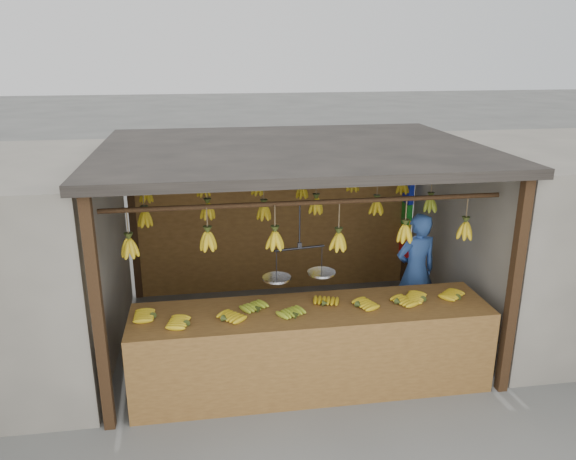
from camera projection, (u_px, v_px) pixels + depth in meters
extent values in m
plane|color=#5B5B57|center=(292.00, 335.00, 7.06)|extent=(80.00, 80.00, 0.00)
cube|color=black|center=(98.00, 318.00, 5.00)|extent=(0.10, 0.10, 2.30)
cube|color=black|center=(514.00, 290.00, 5.59)|extent=(0.10, 0.10, 2.30)
cube|color=black|center=(133.00, 221.00, 7.82)|extent=(0.10, 0.10, 2.30)
cube|color=black|center=(407.00, 209.00, 8.41)|extent=(0.10, 0.10, 2.30)
cube|color=black|center=(292.00, 150.00, 6.34)|extent=(4.30, 3.30, 0.10)
cylinder|color=black|center=(309.00, 203.00, 5.51)|extent=(4.00, 0.05, 0.05)
cylinder|color=black|center=(292.00, 180.00, 6.45)|extent=(4.00, 0.05, 0.05)
cylinder|color=black|center=(280.00, 163.00, 7.39)|extent=(4.00, 0.05, 0.05)
cube|color=brown|center=(275.00, 231.00, 8.19)|extent=(4.00, 0.06, 1.80)
cube|color=slate|center=(567.00, 235.00, 7.24)|extent=(3.00, 3.00, 2.30)
cube|color=brown|center=(312.00, 312.00, 5.77)|extent=(3.70, 0.82, 0.08)
cube|color=brown|center=(320.00, 368.00, 5.51)|extent=(3.70, 0.04, 0.90)
cube|color=black|center=(138.00, 385.00, 5.31)|extent=(0.07, 0.07, 0.82)
cube|color=black|center=(483.00, 355.00, 5.83)|extent=(0.07, 0.07, 0.82)
cube|color=black|center=(144.00, 347.00, 5.99)|extent=(0.07, 0.07, 0.82)
cube|color=black|center=(453.00, 323.00, 6.50)|extent=(0.07, 0.07, 0.82)
ellipsoid|color=gold|center=(153.00, 315.00, 5.55)|extent=(0.24, 0.18, 0.06)
ellipsoid|color=gold|center=(187.00, 323.00, 5.40)|extent=(0.27, 0.23, 0.06)
ellipsoid|color=gold|center=(225.00, 320.00, 5.45)|extent=(0.30, 0.30, 0.06)
ellipsoid|color=#92A523|center=(259.00, 309.00, 5.67)|extent=(0.28, 0.30, 0.06)
ellipsoid|color=#92A523|center=(297.00, 315.00, 5.54)|extent=(0.27, 0.30, 0.06)
ellipsoid|color=gold|center=(325.00, 304.00, 5.78)|extent=(0.25, 0.28, 0.06)
ellipsoid|color=gold|center=(359.00, 306.00, 5.74)|extent=(0.29, 0.26, 0.06)
ellipsoid|color=gold|center=(398.00, 303.00, 5.81)|extent=(0.30, 0.27, 0.06)
ellipsoid|color=gold|center=(424.00, 299.00, 5.91)|extent=(0.30, 0.28, 0.06)
ellipsoid|color=gold|center=(459.00, 297.00, 5.95)|extent=(0.29, 0.30, 0.06)
ellipsoid|color=gold|center=(130.00, 248.00, 5.35)|extent=(0.16, 0.16, 0.28)
ellipsoid|color=gold|center=(208.00, 241.00, 5.44)|extent=(0.16, 0.16, 0.28)
ellipsoid|color=gold|center=(275.00, 240.00, 5.53)|extent=(0.16, 0.16, 0.28)
ellipsoid|color=gold|center=(338.00, 242.00, 5.70)|extent=(0.16, 0.16, 0.28)
ellipsoid|color=gold|center=(405.00, 233.00, 5.76)|extent=(0.16, 0.16, 0.28)
ellipsoid|color=gold|center=(465.00, 230.00, 5.88)|extent=(0.16, 0.16, 0.28)
ellipsoid|color=gold|center=(145.00, 219.00, 6.34)|extent=(0.16, 0.16, 0.28)
ellipsoid|color=gold|center=(208.00, 211.00, 6.44)|extent=(0.16, 0.16, 0.28)
ellipsoid|color=gold|center=(264.00, 212.00, 6.51)|extent=(0.16, 0.16, 0.28)
ellipsoid|color=gold|center=(316.00, 206.00, 6.62)|extent=(0.16, 0.16, 0.28)
ellipsoid|color=gold|center=(376.00, 207.00, 6.76)|extent=(0.16, 0.16, 0.28)
ellipsoid|color=#92A523|center=(430.00, 204.00, 6.85)|extent=(0.16, 0.16, 0.28)
ellipsoid|color=gold|center=(146.00, 195.00, 7.20)|extent=(0.16, 0.16, 0.28)
ellipsoid|color=gold|center=(203.00, 190.00, 7.35)|extent=(0.16, 0.16, 0.28)
ellipsoid|color=gold|center=(258.00, 188.00, 7.47)|extent=(0.16, 0.16, 0.28)
ellipsoid|color=gold|center=(302.00, 191.00, 7.56)|extent=(0.16, 0.16, 0.28)
ellipsoid|color=gold|center=(353.00, 185.00, 7.68)|extent=(0.16, 0.16, 0.28)
ellipsoid|color=gold|center=(402.00, 187.00, 7.74)|extent=(0.16, 0.16, 0.28)
cylinder|color=black|center=(300.00, 226.00, 5.57)|extent=(0.02, 0.02, 0.47)
cylinder|color=black|center=(300.00, 248.00, 5.64)|extent=(0.52, 0.10, 0.02)
cylinder|color=silver|center=(277.00, 279.00, 5.66)|extent=(0.28, 0.28, 0.02)
cylinder|color=silver|center=(322.00, 273.00, 5.80)|extent=(0.28, 0.28, 0.02)
imported|color=#3359A5|center=(416.00, 271.00, 7.09)|extent=(0.61, 0.45, 1.52)
cube|color=#1426BF|center=(408.00, 191.00, 8.17)|extent=(0.08, 0.26, 0.34)
cube|color=#199926|center=(407.00, 214.00, 8.27)|extent=(0.08, 0.26, 0.34)
cube|color=yellow|center=(406.00, 229.00, 8.35)|extent=(0.08, 0.26, 0.34)
cube|color=red|center=(404.00, 246.00, 8.43)|extent=(0.08, 0.26, 0.34)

